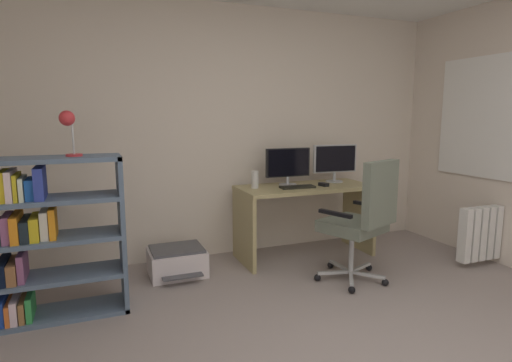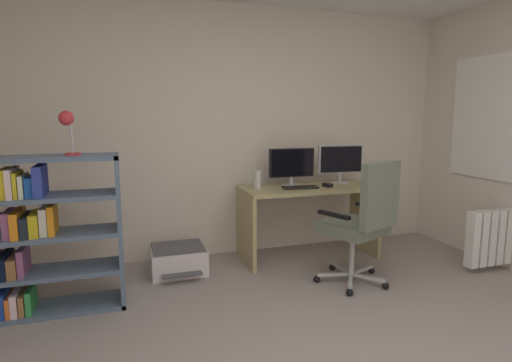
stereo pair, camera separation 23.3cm
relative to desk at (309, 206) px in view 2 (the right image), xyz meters
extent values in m
cube|color=beige|center=(-0.69, 0.45, 0.72)|extent=(4.70, 0.10, 2.51)
cube|color=tan|center=(0.00, 0.00, 0.18)|extent=(1.35, 0.59, 0.04)
cube|color=tan|center=(-0.66, 0.00, -0.18)|extent=(0.04, 0.57, 0.70)
cube|color=tan|center=(0.66, 0.00, -0.18)|extent=(0.04, 0.57, 0.70)
cylinder|color=#B2B5B7|center=(-0.15, 0.10, 0.21)|extent=(0.18, 0.18, 0.01)
cylinder|color=#B2B5B7|center=(-0.15, 0.10, 0.26)|extent=(0.03, 0.03, 0.09)
cube|color=black|center=(-0.15, 0.10, 0.43)|extent=(0.47, 0.04, 0.29)
cube|color=black|center=(-0.15, 0.08, 0.43)|extent=(0.44, 0.01, 0.26)
cylinder|color=#B2B5B7|center=(0.40, 0.10, 0.21)|extent=(0.18, 0.18, 0.01)
cylinder|color=#B2B5B7|center=(0.40, 0.10, 0.26)|extent=(0.03, 0.03, 0.10)
cube|color=#B7BABC|center=(0.40, 0.10, 0.45)|extent=(0.49, 0.07, 0.29)
cube|color=black|center=(0.40, 0.08, 0.45)|extent=(0.46, 0.03, 0.27)
cube|color=black|center=(-0.13, -0.09, 0.21)|extent=(0.35, 0.16, 0.02)
cube|color=black|center=(0.16, -0.09, 0.22)|extent=(0.08, 0.11, 0.03)
cylinder|color=silver|center=(-0.52, 0.05, 0.28)|extent=(0.07, 0.07, 0.17)
cube|color=#B7BABC|center=(0.22, -0.65, -0.46)|extent=(0.29, 0.14, 0.02)
sphere|color=black|center=(0.36, -0.60, -0.50)|extent=(0.06, 0.06, 0.06)
cube|color=#B7BABC|center=(0.07, -0.56, -0.46)|extent=(0.05, 0.30, 0.02)
sphere|color=black|center=(0.06, -0.41, -0.50)|extent=(0.06, 0.06, 0.06)
cube|color=#B7BABC|center=(-0.06, -0.67, -0.46)|extent=(0.30, 0.11, 0.02)
sphere|color=black|center=(-0.21, -0.63, -0.50)|extent=(0.06, 0.06, 0.06)
cube|color=#B7BABC|center=(0.00, -0.83, -0.46)|extent=(0.19, 0.27, 0.02)
sphere|color=black|center=(-0.08, -0.96, -0.50)|extent=(0.06, 0.06, 0.06)
cube|color=#B7BABC|center=(0.18, -0.82, -0.46)|extent=(0.22, 0.25, 0.02)
sphere|color=black|center=(0.27, -0.94, -0.50)|extent=(0.06, 0.06, 0.06)
cylinder|color=#B7BABC|center=(0.08, -0.71, -0.28)|extent=(0.04, 0.04, 0.37)
cube|color=slate|center=(0.08, -0.71, -0.05)|extent=(0.60, 0.59, 0.10)
cube|color=slate|center=(0.18, -0.94, 0.27)|extent=(0.43, 0.22, 0.53)
cube|color=black|center=(-0.16, -0.80, 0.10)|extent=(0.15, 0.31, 0.03)
cube|color=black|center=(0.32, -0.61, 0.10)|extent=(0.15, 0.31, 0.03)
cube|color=slate|center=(-1.80, -0.49, 0.04)|extent=(0.03, 0.35, 1.15)
cube|color=slate|center=(-2.24, -0.49, 0.60)|extent=(0.90, 0.35, 0.03)
cube|color=slate|center=(-2.24, -0.49, -0.52)|extent=(0.90, 0.35, 0.03)
cube|color=slate|center=(-2.24, -0.49, -0.24)|extent=(0.84, 0.35, 0.03)
cube|color=slate|center=(-2.24, -0.49, 0.04)|extent=(0.84, 0.35, 0.03)
cube|color=slate|center=(-2.24, -0.49, 0.32)|extent=(0.84, 0.35, 0.03)
cube|color=#1E41AB|center=(-2.62, -0.48, -0.42)|extent=(0.06, 0.29, 0.17)
cube|color=orange|center=(-2.57, -0.49, -0.43)|extent=(0.03, 0.30, 0.14)
cube|color=silver|center=(-2.53, -0.49, -0.42)|extent=(0.04, 0.30, 0.16)
cube|color=olive|center=(-2.48, -0.49, -0.43)|extent=(0.04, 0.29, 0.14)
cube|color=green|center=(-2.44, -0.50, -0.42)|extent=(0.04, 0.26, 0.17)
cube|color=black|center=(-2.58, -0.48, -0.15)|extent=(0.06, 0.30, 0.15)
cube|color=#8D5D39|center=(-2.52, -0.49, -0.15)|extent=(0.06, 0.29, 0.14)
cube|color=#864E78|center=(-2.47, -0.49, -0.12)|extent=(0.04, 0.27, 0.19)
cube|color=gray|center=(-2.58, -0.49, 0.13)|extent=(0.03, 0.32, 0.15)
cube|color=#985886|center=(-2.54, -0.50, 0.15)|extent=(0.05, 0.25, 0.18)
cube|color=orange|center=(-2.48, -0.48, 0.15)|extent=(0.05, 0.32, 0.18)
cube|color=black|center=(-2.43, -0.48, 0.13)|extent=(0.05, 0.31, 0.15)
cube|color=gold|center=(-2.37, -0.49, 0.14)|extent=(0.06, 0.27, 0.16)
cube|color=silver|center=(-2.31, -0.48, 0.16)|extent=(0.05, 0.24, 0.19)
cube|color=orange|center=(-2.26, -0.49, 0.17)|extent=(0.04, 0.24, 0.21)
cube|color=gold|center=(-2.54, -0.48, 0.44)|extent=(0.05, 0.28, 0.20)
cube|color=silver|center=(-2.49, -0.48, 0.44)|extent=(0.04, 0.31, 0.20)
cube|color=gold|center=(-2.46, -0.49, 0.43)|extent=(0.02, 0.27, 0.18)
cube|color=beige|center=(-2.42, -0.49, 0.42)|extent=(0.03, 0.27, 0.16)
cube|color=#1F57B2|center=(-2.38, -0.48, 0.41)|extent=(0.05, 0.25, 0.14)
cube|color=#2D3EA1|center=(-2.32, -0.49, 0.45)|extent=(0.06, 0.29, 0.22)
cylinder|color=red|center=(-2.09, -0.49, 0.63)|extent=(0.11, 0.11, 0.02)
cylinder|color=silver|center=(-2.09, -0.49, 0.74)|extent=(0.01, 0.01, 0.22)
sphere|color=red|center=(-2.12, -0.49, 0.88)|extent=(0.11, 0.11, 0.11)
cube|color=silver|center=(-1.31, -0.02, -0.42)|extent=(0.49, 0.40, 0.23)
cube|color=#4C4C51|center=(-1.31, -0.02, -0.29)|extent=(0.45, 0.37, 0.02)
cube|color=#4C4C51|center=(-1.31, -0.26, -0.46)|extent=(0.35, 0.10, 0.01)
cube|color=white|center=(1.22, -0.87, -0.21)|extent=(0.07, 0.10, 0.52)
cube|color=white|center=(1.32, -0.87, -0.21)|extent=(0.07, 0.10, 0.52)
cube|color=white|center=(1.42, -0.87, -0.21)|extent=(0.07, 0.10, 0.52)
cube|color=white|center=(1.52, -0.87, -0.21)|extent=(0.07, 0.10, 0.52)
cube|color=white|center=(1.61, -0.87, -0.21)|extent=(0.07, 0.10, 0.52)
camera|label=1|loc=(-1.99, -3.64, 0.90)|focal=29.27mm
camera|label=2|loc=(-1.78, -3.72, 0.90)|focal=29.27mm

